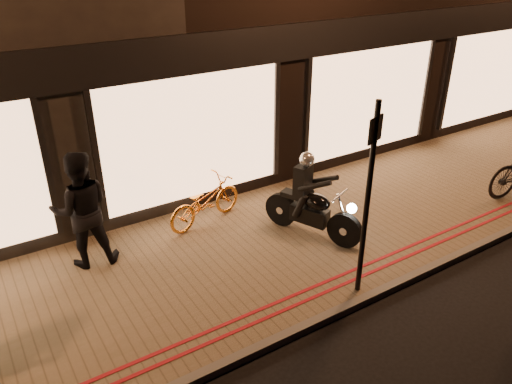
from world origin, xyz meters
The scene contains 8 objects.
ground centered at (0.00, 0.00, 0.00)m, with size 90.00×90.00×0.00m, color black.
sidewalk centered at (0.00, 2.00, 0.06)m, with size 50.00×4.00×0.12m, color brown.
kerb_stone centered at (0.00, 0.05, 0.06)m, with size 50.00×0.14×0.12m, color #59544C.
red_kerb_lines centered at (0.00, 0.55, 0.12)m, with size 50.00×0.26×0.01m.
motorcycle centered at (1.26, 1.93, 0.73)m, with size 0.90×1.84×1.59m.
sign_post centered at (0.90, 0.25, 1.80)m, with size 0.34×0.14×3.00m.
bicycle_gold centered at (-0.13, 3.35, 0.56)m, with size 0.58×1.66×0.87m, color orange.
person_dark centered at (-2.37, 3.20, 1.11)m, with size 0.96×0.75×1.97m, color black.
Camera 1 is at (-3.74, -4.14, 4.94)m, focal length 35.00 mm.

